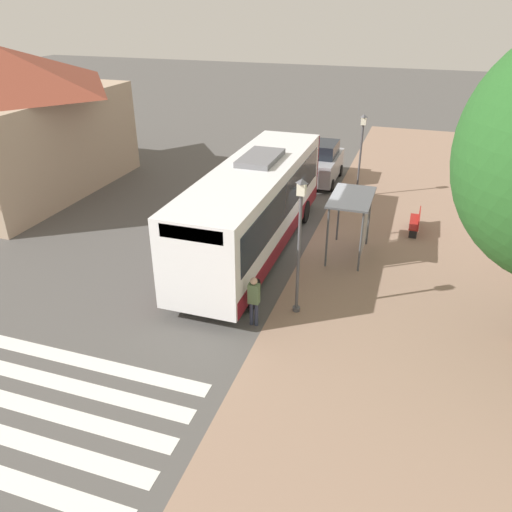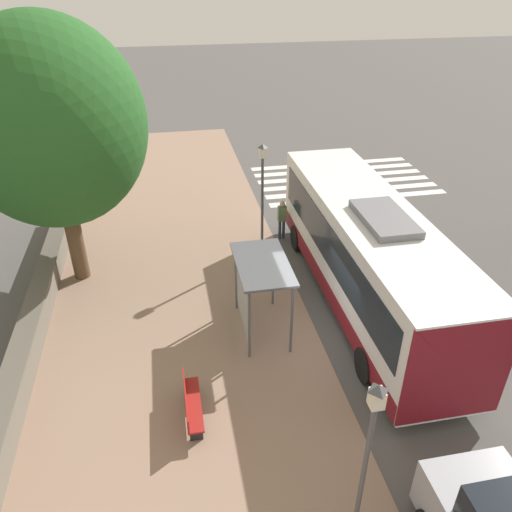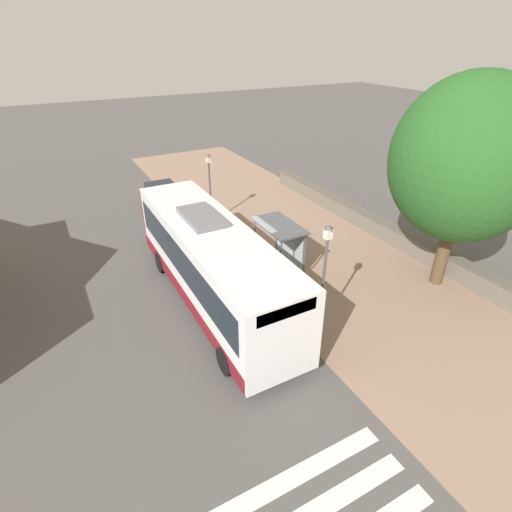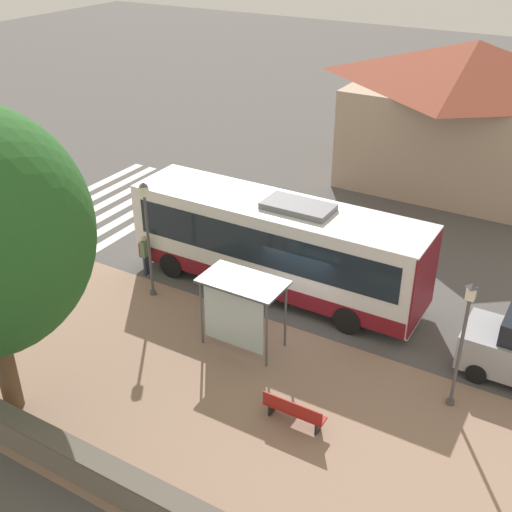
% 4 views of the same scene
% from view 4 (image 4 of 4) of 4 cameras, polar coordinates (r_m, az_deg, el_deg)
% --- Properties ---
extents(ground_plane, '(120.00, 120.00, 0.00)m').
position_cam_4_polar(ground_plane, '(22.30, 2.70, -6.19)').
color(ground_plane, '#514F4C').
rests_on(ground_plane, ground).
extents(sidewalk_plaza, '(9.00, 44.00, 0.02)m').
position_cam_4_polar(sidewalk_plaza, '(19.27, -3.77, -12.83)').
color(sidewalk_plaza, '#937560').
rests_on(sidewalk_plaza, ground).
extents(crosswalk_stripes, '(9.00, 5.25, 0.01)m').
position_cam_4_polar(crosswalk_stripes, '(32.01, -12.14, 4.69)').
color(crosswalk_stripes, silver).
rests_on(crosswalk_stripes, ground).
extents(stone_wall, '(0.60, 20.00, 1.03)m').
position_cam_4_polar(stone_wall, '(16.73, -12.00, -19.30)').
color(stone_wall, '#6B6356').
rests_on(stone_wall, ground).
extents(background_building, '(8.51, 11.41, 7.14)m').
position_cam_4_polar(background_building, '(34.17, 18.31, 12.02)').
color(background_building, tan).
rests_on(background_building, ground).
extents(bus, '(2.77, 11.13, 3.70)m').
position_cam_4_polar(bus, '(23.36, 1.85, 1.10)').
color(bus, white).
rests_on(bus, ground).
extents(bus_shelter, '(1.53, 2.71, 2.47)m').
position_cam_4_polar(bus_shelter, '(20.17, -1.37, -3.48)').
color(bus_shelter, '#515459').
rests_on(bus_shelter, ground).
extents(pedestrian, '(0.34, 0.22, 1.69)m').
position_cam_4_polar(pedestrian, '(25.09, -9.83, 0.36)').
color(pedestrian, '#2D3347').
rests_on(pedestrian, ground).
extents(bench, '(0.40, 1.83, 0.88)m').
position_cam_4_polar(bench, '(18.29, 3.37, -13.59)').
color(bench, maroon).
rests_on(bench, ground).
extents(street_lamp_near, '(0.28, 0.28, 4.13)m').
position_cam_4_polar(street_lamp_near, '(18.51, 17.91, -6.75)').
color(street_lamp_near, '#4C4C51').
rests_on(street_lamp_near, ground).
extents(street_lamp_far, '(0.28, 0.28, 4.50)m').
position_cam_4_polar(street_lamp_far, '(22.94, -9.62, 2.22)').
color(street_lamp_far, '#4C4C51').
rests_on(street_lamp_far, ground).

